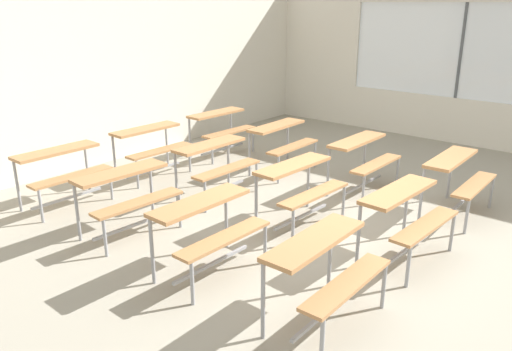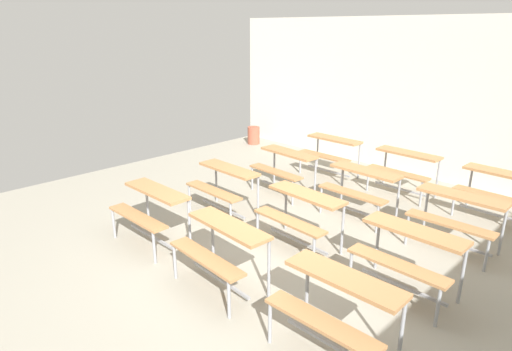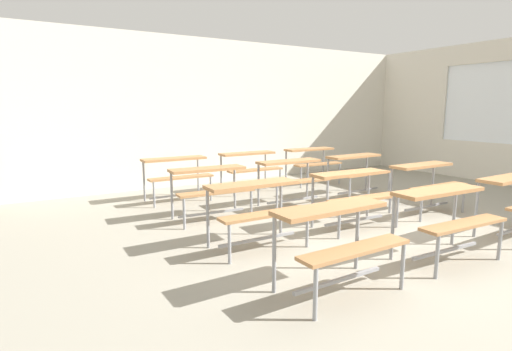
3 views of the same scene
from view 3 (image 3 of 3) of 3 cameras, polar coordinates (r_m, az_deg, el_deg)
The scene contains 13 objects.
ground at distance 5.29m, azimuth 17.37°, elevation -8.67°, with size 10.00×9.00×0.05m, color gray.
wall_back at distance 8.68m, azimuth -5.04°, elevation 8.99°, with size 10.00×0.12×3.00m, color silver.
desk_bench_r0c0 at distance 3.56m, azimuth 11.66°, elevation -7.44°, with size 1.11×0.61×0.74m.
desk_bench_r0c1 at distance 4.65m, azimuth 25.56°, elevation -4.16°, with size 1.13×0.64×0.74m.
desk_bench_r1c0 at distance 4.56m, azimuth 0.09°, elevation -3.46°, with size 1.11×0.60×0.74m.
desk_bench_r1c1 at distance 5.49m, azimuth 13.88°, elevation -1.49°, with size 1.12×0.63×0.74m.
desk_bench_r1c2 at distance 6.61m, azimuth 23.25°, elevation -0.12°, with size 1.10×0.59×0.74m.
desk_bench_r2c0 at distance 5.75m, azimuth -6.52°, elevation -0.77°, with size 1.13×0.64×0.74m.
desk_bench_r2c1 at distance 6.55m, azimuth 5.24°, elevation 0.54°, with size 1.11×0.60×0.74m.
desk_bench_r2c2 at distance 7.48m, azimuth 14.37°, elevation 1.41°, with size 1.11×0.62×0.74m.
desk_bench_r3c0 at distance 7.00m, azimuth -11.28°, elevation 0.98°, with size 1.10×0.60×0.74m.
desk_bench_r3c1 at distance 7.69m, azimuth -0.86°, elevation 1.93°, with size 1.11×0.61×0.74m.
desk_bench_r3c2 at distance 8.54m, azimuth 8.04°, elevation 2.62°, with size 1.12×0.62×0.74m.
Camera 3 is at (-3.80, -3.30, 1.60)m, focal length 28.00 mm.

